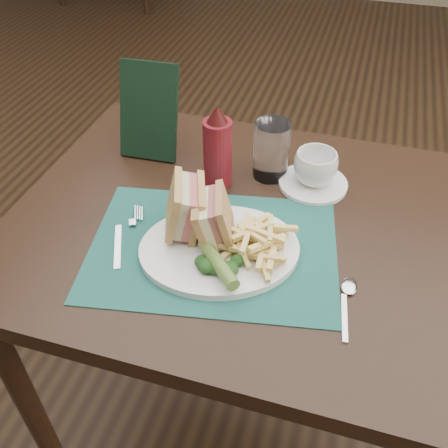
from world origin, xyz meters
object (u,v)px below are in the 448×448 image
coffee_cup (315,168)px  plate (219,249)px  placemat (213,248)px  drinking_glass (271,150)px  sandwich_half_b (202,218)px  ketchup_bottle (218,146)px  saucer (313,184)px  check_presenter (149,111)px  table_main (231,329)px  sandwich_half_a (174,207)px

coffee_cup → plate: bearing=-117.4°
placemat → drinking_glass: bearing=79.4°
placemat → plate: plate is taller
sandwich_half_b → ketchup_bottle: 0.21m
plate → saucer: (0.14, 0.26, -0.00)m
check_presenter → saucer: bearing=-6.2°
table_main → sandwich_half_a: size_ratio=8.26×
table_main → ketchup_bottle: bearing=120.8°
saucer → coffee_cup: bearing=0.0°
table_main → drinking_glass: drinking_glass is taller
placemat → plate: size_ratio=1.55×
sandwich_half_a → ketchup_bottle: bearing=61.9°
sandwich_half_a → sandwich_half_b: 0.06m
sandwich_half_a → table_main: bearing=22.5°
ketchup_bottle → sandwich_half_a: bearing=-98.0°
drinking_glass → ketchup_bottle: ketchup_bottle is taller
saucer → check_presenter: check_presenter is taller
saucer → placemat: bearing=-120.6°
sandwich_half_a → saucer: bearing=25.6°
sandwich_half_b → ketchup_bottle: (-0.03, 0.20, 0.02)m
coffee_cup → sandwich_half_b: bearing=-124.5°
plate → ketchup_bottle: ketchup_bottle is taller
plate → sandwich_half_a: 0.12m
table_main → drinking_glass: (0.04, 0.17, 0.44)m
sandwich_half_a → coffee_cup: (0.23, 0.24, -0.02)m
sandwich_half_b → saucer: bearing=38.8°
drinking_glass → check_presenter: check_presenter is taller
table_main → coffee_cup: (0.14, 0.15, 0.42)m
check_presenter → sandwich_half_b: bearing=-53.9°
sandwich_half_a → sandwich_half_b: bearing=-30.8°
sandwich_half_a → ketchup_bottle: (0.03, 0.19, 0.02)m
ketchup_bottle → check_presenter: 0.20m
placemat → coffee_cup: 0.30m
table_main → placemat: size_ratio=1.93×
plate → saucer: 0.29m
sandwich_half_a → drinking_glass: (0.13, 0.25, -0.01)m
placemat → saucer: 0.29m
saucer → sandwich_half_b: bearing=-124.5°
ketchup_bottle → check_presenter: (-0.19, 0.07, 0.01)m
plate → saucer: bearing=41.9°
drinking_glass → ketchup_bottle: 0.12m
sandwich_half_a → saucer: 0.34m
coffee_cup → check_presenter: 0.40m
check_presenter → coffee_cup: bearing=-6.2°
placemat → sandwich_half_b: bearing=168.2°
plate → saucer: size_ratio=2.00×
table_main → drinking_glass: size_ratio=6.92×
coffee_cup → drinking_glass: (-0.10, 0.01, 0.02)m
ketchup_bottle → plate: bearing=-72.1°
table_main → saucer: size_ratio=6.00×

